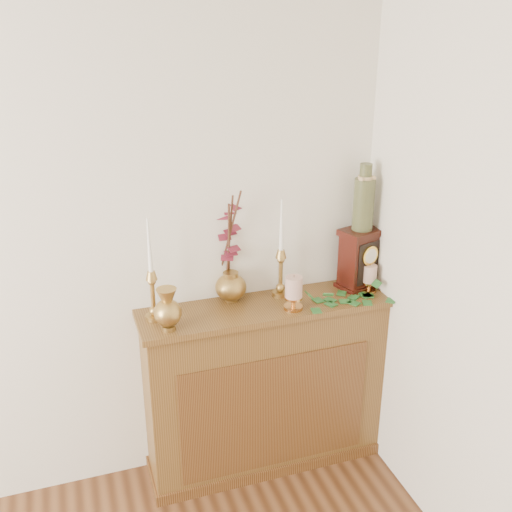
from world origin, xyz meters
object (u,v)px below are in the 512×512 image
object	(u,v)px
mantel_clock	(360,259)
bud_vase	(168,310)
candlestick_center	(281,265)
ceramic_vase	(364,200)
candlestick_left	(152,287)
ginger_jar	(229,249)

from	to	relation	value
mantel_clock	bud_vase	bearing A→B (deg)	170.87
bud_vase	candlestick_center	bearing A→B (deg)	16.05
bud_vase	ceramic_vase	size ratio (longest dim) A/B	0.61
candlestick_center	bud_vase	xyz separation A→B (m)	(-0.59, -0.17, -0.06)
candlestick_center	candlestick_left	bearing A→B (deg)	-175.77
ginger_jar	ceramic_vase	distance (m)	0.69
candlestick_center	mantel_clock	size ratio (longest dim) A/B	1.60
ceramic_vase	ginger_jar	bearing A→B (deg)	172.29
candlestick_left	bud_vase	world-z (taller)	candlestick_left
bud_vase	mantel_clock	world-z (taller)	mantel_clock
candlestick_left	mantel_clock	distance (m)	1.05
candlestick_left	ginger_jar	size ratio (longest dim) A/B	0.86
bud_vase	mantel_clock	bearing A→B (deg)	7.92
bud_vase	mantel_clock	distance (m)	1.02
bud_vase	ceramic_vase	bearing A→B (deg)	8.08
mantel_clock	candlestick_center	bearing A→B (deg)	158.80
mantel_clock	ginger_jar	bearing A→B (deg)	155.02
candlestick_left	ceramic_vase	size ratio (longest dim) A/B	1.47
candlestick_center	ceramic_vase	distance (m)	0.51
ginger_jar	bud_vase	bearing A→B (deg)	-146.61
mantel_clock	ceramic_vase	distance (m)	0.31
candlestick_left	ginger_jar	xyz separation A→B (m)	(0.39, 0.11, 0.09)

